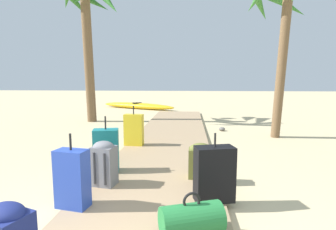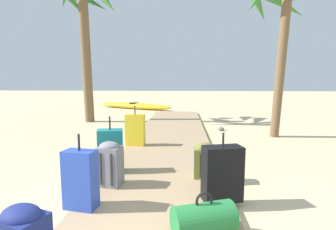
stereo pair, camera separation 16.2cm
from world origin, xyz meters
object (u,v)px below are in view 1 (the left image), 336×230
object	(u,v)px
backpack_olive	(201,160)
suitcase_yellow	(134,130)
palm_tree_far_right	(286,5)
backpack_grey	(104,162)
duffel_bag_green	(191,219)
kayak	(137,106)
suitcase_black	(214,174)
suitcase_teal	(106,150)
suitcase_blue	(72,179)
palm_tree_near_left	(89,11)

from	to	relation	value
backpack_olive	suitcase_yellow	world-z (taller)	suitcase_yellow
backpack_olive	palm_tree_far_right	bearing A→B (deg)	56.16
backpack_grey	backpack_olive	distance (m)	1.32
backpack_grey	duffel_bag_green	bearing A→B (deg)	-42.74
suitcase_yellow	duffel_bag_green	bearing A→B (deg)	-69.47
backpack_olive	kayak	world-z (taller)	backpack_olive
suitcase_black	palm_tree_far_right	bearing A→B (deg)	62.99
suitcase_yellow	palm_tree_far_right	xyz separation A→B (m)	(3.38, 1.29, 2.77)
palm_tree_far_right	duffel_bag_green	bearing A→B (deg)	-116.00
backpack_grey	backpack_olive	bearing A→B (deg)	16.31
kayak	backpack_grey	bearing A→B (deg)	-81.10
suitcase_teal	suitcase_yellow	world-z (taller)	same
suitcase_blue	palm_tree_near_left	bearing A→B (deg)	108.54
suitcase_black	palm_tree_near_left	xyz separation A→B (m)	(-3.62, 5.95, 3.30)
palm_tree_far_right	palm_tree_near_left	xyz separation A→B (m)	(-5.55, 2.17, 0.52)
backpack_olive	kayak	size ratio (longest dim) A/B	0.12
duffel_bag_green	suitcase_blue	xyz separation A→B (m)	(-1.28, 0.42, 0.17)
backpack_grey	suitcase_teal	size ratio (longest dim) A/B	0.70
backpack_grey	suitcase_blue	world-z (taller)	suitcase_blue
suitcase_blue	backpack_olive	bearing A→B (deg)	35.32
suitcase_blue	palm_tree_near_left	distance (m)	7.35
backpack_grey	suitcase_blue	xyz separation A→B (m)	(-0.14, -0.63, 0.01)
suitcase_yellow	palm_tree_far_right	size ratio (longest dim) A/B	0.21
backpack_grey	suitcase_black	size ratio (longest dim) A/B	0.75
suitcase_yellow	palm_tree_far_right	bearing A→B (deg)	20.87
suitcase_blue	kayak	bearing A→B (deg)	97.63
backpack_grey	palm_tree_near_left	xyz separation A→B (m)	(-2.23, 5.60, 3.31)
suitcase_teal	kayak	size ratio (longest dim) A/B	0.20
suitcase_black	backpack_olive	distance (m)	0.73
suitcase_teal	kayak	xyz separation A→B (m)	(-1.42, 9.41, -0.25)
duffel_bag_green	palm_tree_near_left	size ratio (longest dim) A/B	0.13
backpack_grey	kayak	world-z (taller)	backpack_grey
suitcase_teal	backpack_olive	bearing A→B (deg)	-5.90
duffel_bag_green	kayak	bearing A→B (deg)	103.77
suitcase_blue	palm_tree_far_right	bearing A→B (deg)	49.56
suitcase_black	suitcase_yellow	xyz separation A→B (m)	(-1.45, 2.49, 0.01)
suitcase_teal	kayak	distance (m)	9.52
suitcase_black	suitcase_yellow	size ratio (longest dim) A/B	0.94
backpack_grey	duffel_bag_green	distance (m)	1.55
suitcase_black	kayak	size ratio (longest dim) A/B	0.19
backpack_olive	suitcase_blue	world-z (taller)	suitcase_blue
suitcase_teal	backpack_olive	world-z (taller)	suitcase_teal
suitcase_black	suitcase_blue	world-z (taller)	suitcase_blue
suitcase_teal	backpack_olive	xyz separation A→B (m)	(1.40, -0.14, -0.06)
suitcase_blue	suitcase_yellow	size ratio (longest dim) A/B	0.97
suitcase_black	suitcase_blue	bearing A→B (deg)	-169.66
backpack_olive	kayak	distance (m)	9.97
palm_tree_near_left	suitcase_teal	bearing A→B (deg)	-67.60
suitcase_yellow	palm_tree_near_left	world-z (taller)	palm_tree_near_left
suitcase_teal	duffel_bag_green	bearing A→B (deg)	-50.95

